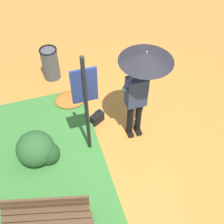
% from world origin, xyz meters
% --- Properties ---
extents(ground_plane, '(18.00, 18.00, 0.00)m').
position_xyz_m(ground_plane, '(0.00, 0.00, 0.00)').
color(ground_plane, '#B27A33').
extents(person_with_umbrella, '(0.96, 0.96, 2.04)m').
position_xyz_m(person_with_umbrella, '(0.34, 0.30, 1.55)').
color(person_with_umbrella, black).
rests_on(person_with_umbrella, ground_plane).
extents(info_sign_post, '(0.44, 0.07, 2.30)m').
position_xyz_m(info_sign_post, '(-0.71, 0.17, 1.44)').
color(info_sign_post, black).
rests_on(info_sign_post, ground_plane).
extents(handbag, '(0.33, 0.27, 0.37)m').
position_xyz_m(handbag, '(-0.38, 0.78, 0.13)').
color(handbag, black).
rests_on(handbag, ground_plane).
extents(park_bench, '(1.42, 0.69, 0.75)m').
position_xyz_m(park_bench, '(-1.75, -1.20, 0.40)').
color(park_bench, black).
rests_on(park_bench, ground_plane).
extents(trash_bin, '(0.42, 0.42, 0.83)m').
position_xyz_m(trash_bin, '(-1.05, 2.53, 0.42)').
color(trash_bin, '#4C4C51').
rests_on(trash_bin, ground_plane).
extents(shrub_cluster, '(0.80, 0.73, 0.65)m').
position_xyz_m(shrub_cluster, '(-1.71, 0.20, 0.31)').
color(shrub_cluster, '#285628').
rests_on(shrub_cluster, ground_plane).
extents(leaf_pile_near_person, '(0.72, 0.58, 0.16)m').
position_xyz_m(leaf_pile_near_person, '(-0.81, 1.55, 0.08)').
color(leaf_pile_near_person, '#A86023').
rests_on(leaf_pile_near_person, ground_plane).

